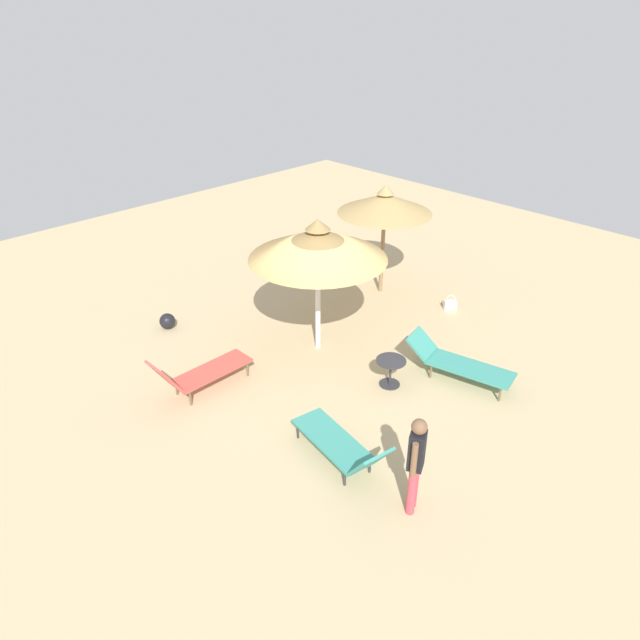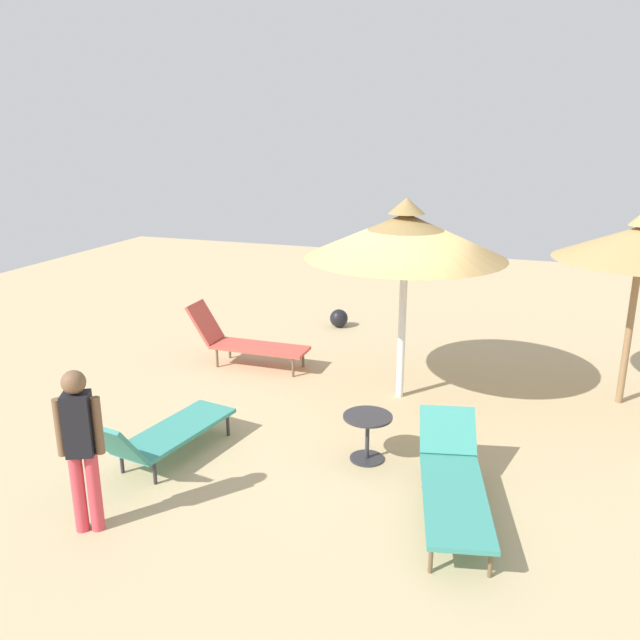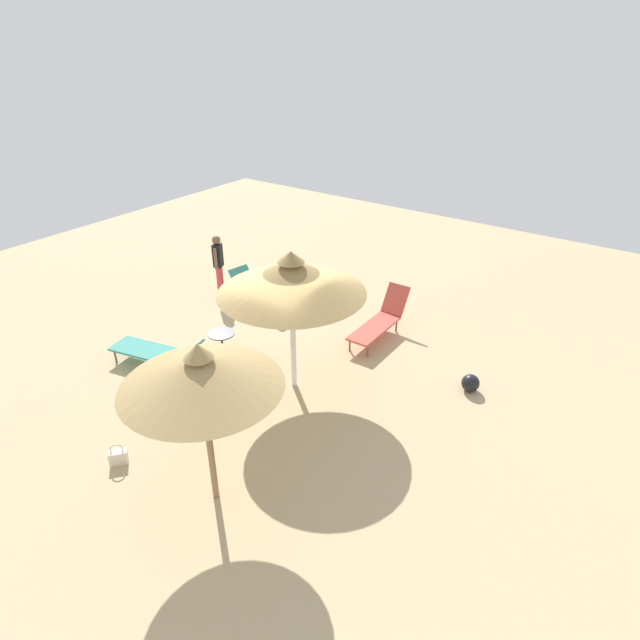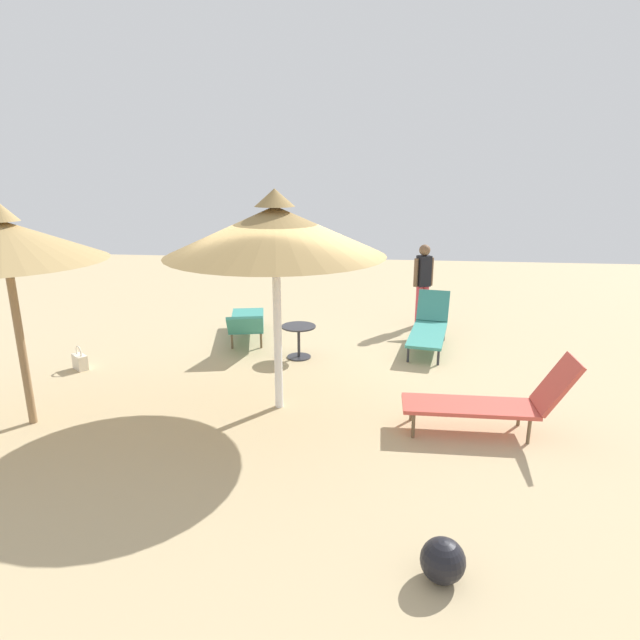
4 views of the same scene
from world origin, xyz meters
name	(u,v)px [view 2 (image 2 of 4)]	position (x,y,z in m)	size (l,w,h in m)	color
ground	(372,411)	(0.00, 0.00, -0.05)	(24.00, 24.00, 0.10)	tan
parasol_umbrella_back	(406,236)	(0.56, -0.27, 2.42)	(2.83, 2.83, 2.94)	white
lounge_chair_near_right	(161,433)	(-2.33, 1.98, 0.39)	(2.09, 0.94, 0.87)	teal
lounge_chair_near_left	(243,340)	(0.99, 2.51, 0.44)	(0.57, 2.04, 1.02)	#CC4C3F
lounge_chair_center	(453,480)	(-2.25, -1.42, 0.38)	(2.23, 1.08, 0.76)	teal
person_standing_edge	(81,442)	(-3.71, 1.94, 0.96)	(0.31, 0.41, 1.70)	#D83F4C
side_table_round	(367,430)	(-1.45, -0.30, 0.39)	(0.59, 0.59, 0.58)	#2D2D33
beach_ball	(339,318)	(3.59, 1.63, 0.18)	(0.36, 0.36, 0.36)	black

